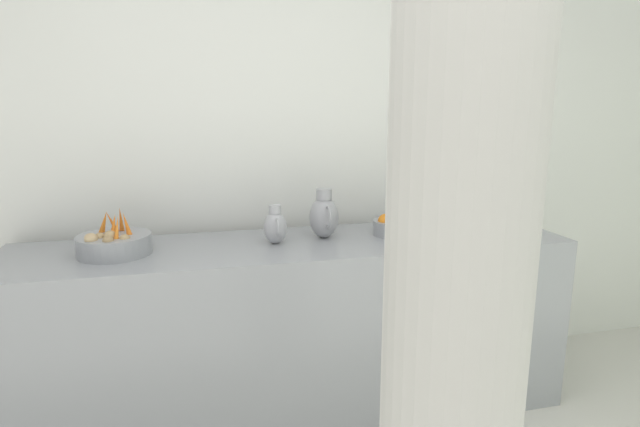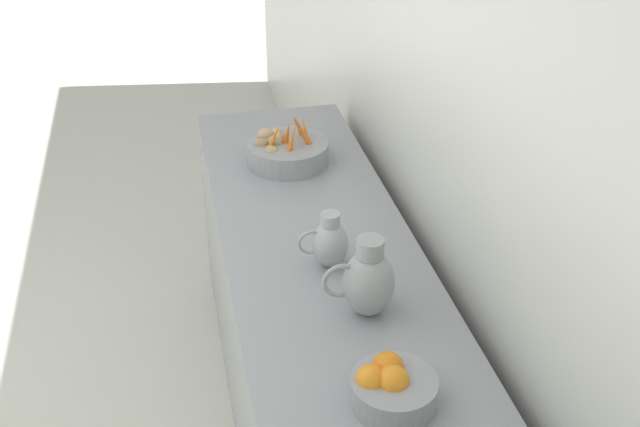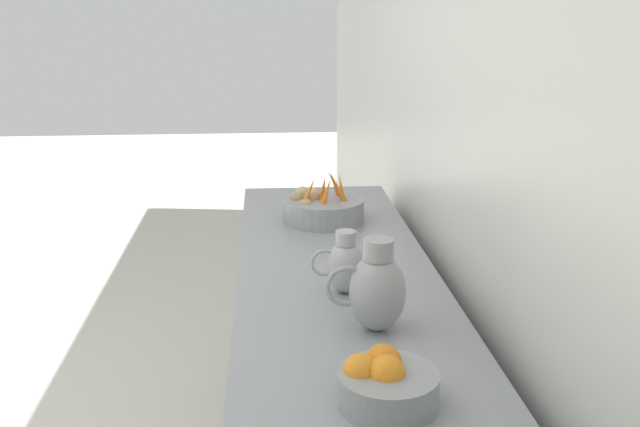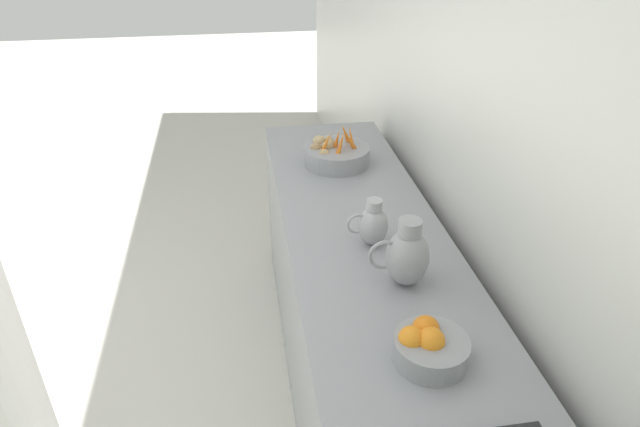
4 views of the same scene
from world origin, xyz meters
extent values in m
cube|color=silver|center=(-1.95, 0.56, 1.50)|extent=(0.10, 9.14, 3.00)
cube|color=gray|center=(-1.52, 0.06, 0.46)|extent=(0.65, 2.76, 0.91)
cylinder|color=gray|center=(-1.52, -0.77, 0.96)|extent=(0.33, 0.33, 0.09)
torus|color=gray|center=(-1.52, -0.77, 0.92)|extent=(0.19, 0.19, 0.01)
cone|color=orange|center=(-1.46, -0.75, 1.04)|extent=(0.07, 0.04, 0.12)
cone|color=orange|center=(-1.52, -0.77, 1.04)|extent=(0.06, 0.06, 0.12)
cone|color=orange|center=(-1.52, -0.71, 1.04)|extent=(0.08, 0.07, 0.13)
cone|color=orange|center=(-1.57, -0.82, 1.04)|extent=(0.09, 0.08, 0.14)
cone|color=orange|center=(-1.59, -0.78, 1.04)|extent=(0.04, 0.08, 0.13)
cone|color=orange|center=(-1.57, -0.74, 1.05)|extent=(0.11, 0.04, 0.16)
ellipsoid|color=tan|center=(-1.49, -0.83, 1.00)|extent=(0.05, 0.04, 0.04)
ellipsoid|color=tan|center=(-1.44, -0.85, 1.00)|extent=(0.06, 0.05, 0.05)
ellipsoid|color=tan|center=(-1.44, -0.72, 1.00)|extent=(0.05, 0.05, 0.04)
ellipsoid|color=tan|center=(-1.49, -0.87, 1.00)|extent=(0.05, 0.04, 0.04)
ellipsoid|color=#9E7F56|center=(-1.41, -0.78, 1.00)|extent=(0.06, 0.05, 0.05)
ellipsoid|color=tan|center=(-1.47, -0.78, 1.00)|extent=(0.06, 0.05, 0.05)
cylinder|color=gray|center=(-1.54, 0.60, 0.95)|extent=(0.22, 0.22, 0.08)
sphere|color=orange|center=(-1.54, 0.60, 0.98)|extent=(0.08, 0.08, 0.08)
sphere|color=orange|center=(-1.54, 0.55, 0.98)|extent=(0.08, 0.08, 0.08)
sphere|color=orange|center=(-1.49, 0.58, 0.98)|extent=(0.08, 0.08, 0.08)
ellipsoid|color=#939399|center=(-1.58, 0.23, 1.02)|extent=(0.15, 0.15, 0.21)
cylinder|color=#939399|center=(-1.58, 0.23, 1.14)|extent=(0.08, 0.08, 0.06)
torus|color=#939399|center=(-1.50, 0.23, 1.04)|extent=(0.11, 0.01, 0.11)
ellipsoid|color=#A3A3A8|center=(-1.52, -0.03, 0.99)|extent=(0.11, 0.11, 0.16)
cylinder|color=#A3A3A8|center=(-1.52, -0.03, 1.08)|extent=(0.06, 0.06, 0.04)
torus|color=#A3A3A8|center=(-1.46, -0.03, 1.01)|extent=(0.09, 0.01, 0.09)
cube|color=#232326|center=(-1.56, 1.03, 0.93)|extent=(0.34, 0.30, 0.04)
cylinder|color=#B2AFA8|center=(-0.09, 0.14, 1.50)|extent=(0.32, 0.32, 3.00)
camera|label=1|loc=(0.85, -0.40, 1.57)|focal=28.31mm
camera|label=2|loc=(-1.06, 1.97, 2.32)|focal=43.44mm
camera|label=3|loc=(-1.29, 1.94, 1.74)|focal=39.89mm
camera|label=4|loc=(-1.04, 1.72, 2.10)|focal=31.10mm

